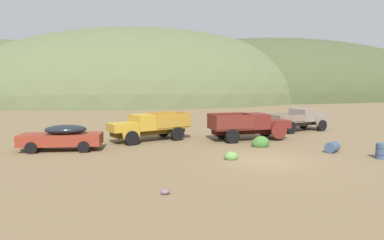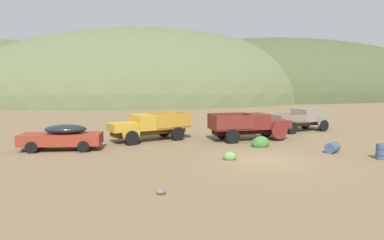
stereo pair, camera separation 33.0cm
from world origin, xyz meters
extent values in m
plane|color=brown|center=(0.00, 0.00, 0.00)|extent=(300.00, 300.00, 0.00)
ellipsoid|color=#56603D|center=(12.80, 68.23, 0.00)|extent=(88.16, 66.67, 33.93)
ellipsoid|color=#424C2D|center=(52.85, 62.67, 0.00)|extent=(115.77, 51.68, 31.98)
cube|color=maroon|center=(-9.83, 7.16, 0.68)|extent=(5.06, 3.00, 0.68)
ellipsoid|color=black|center=(-9.56, 7.08, 1.28)|extent=(2.80, 2.16, 0.57)
ellipsoid|color=maroon|center=(-11.89, 7.76, 0.75)|extent=(1.40, 1.62, 0.61)
cylinder|color=black|center=(-11.00, 8.40, 0.34)|extent=(0.71, 0.38, 0.68)
cylinder|color=black|center=(-11.49, 6.75, 0.34)|extent=(0.71, 0.38, 0.68)
cylinder|color=black|center=(-8.17, 7.57, 0.34)|extent=(0.71, 0.38, 0.68)
cylinder|color=black|center=(-8.66, 5.91, 0.34)|extent=(0.71, 0.38, 0.68)
cube|color=#593D12|center=(-3.97, 8.51, 0.66)|extent=(5.52, 1.91, 0.36)
cube|color=#B28928|center=(-5.94, 8.14, 1.11)|extent=(1.99, 1.94, 0.55)
cube|color=#B7B2A8|center=(-6.73, 8.00, 1.09)|extent=(0.29, 1.13, 0.44)
cylinder|color=#B28928|center=(-5.89, 9.15, 0.76)|extent=(1.21, 0.40, 1.20)
cylinder|color=#B28928|center=(-5.53, 7.22, 0.76)|extent=(1.21, 0.40, 1.20)
cube|color=#B28928|center=(-4.47, 8.42, 1.36)|extent=(1.59, 2.10, 1.05)
cube|color=black|center=(-5.03, 8.31, 1.57)|extent=(0.34, 1.59, 0.59)
cube|color=#A47826|center=(-2.50, 8.79, 0.90)|extent=(3.07, 2.45, 0.12)
cube|color=#A47826|center=(-2.69, 9.76, 1.43)|extent=(2.72, 0.60, 0.95)
cube|color=#A47826|center=(-2.32, 7.81, 1.43)|extent=(2.72, 0.60, 0.95)
cube|color=#A47826|center=(-1.21, 9.03, 1.43)|extent=(0.46, 1.97, 0.95)
cylinder|color=black|center=(-5.52, 7.17, 0.48)|extent=(1.00, 0.45, 0.96)
cylinder|color=black|center=(-2.47, 9.84, 0.48)|extent=(1.00, 0.45, 0.96)
cylinder|color=black|center=(-2.09, 7.81, 0.48)|extent=(1.00, 0.45, 0.96)
cube|color=black|center=(2.80, 6.09, 0.66)|extent=(5.55, 1.64, 0.36)
cube|color=maroon|center=(4.80, 5.83, 1.11)|extent=(1.93, 1.88, 0.55)
cube|color=#B7B2A8|center=(5.60, 5.72, 1.09)|extent=(0.23, 1.15, 0.44)
cylinder|color=maroon|center=(4.45, 4.87, 0.76)|extent=(1.21, 0.33, 1.20)
cylinder|color=maroon|center=(4.70, 6.84, 0.76)|extent=(1.21, 0.33, 1.20)
cube|color=maroon|center=(3.32, 6.02, 1.36)|extent=(1.50, 2.07, 1.05)
cube|color=black|center=(3.88, 5.95, 1.57)|extent=(0.26, 1.62, 0.59)
cube|color=maroon|center=(1.32, 6.28, 0.90)|extent=(3.00, 2.35, 0.12)
cube|color=maroon|center=(1.19, 5.29, 1.43)|extent=(2.75, 0.46, 0.95)
cube|color=maroon|center=(1.45, 7.27, 1.43)|extent=(2.75, 0.46, 0.95)
cube|color=maroon|center=(0.01, 6.45, 1.43)|extent=(0.36, 2.00, 0.95)
cylinder|color=black|center=(4.71, 6.89, 0.48)|extent=(0.99, 0.40, 0.96)
cylinder|color=black|center=(0.96, 5.27, 0.48)|extent=(0.99, 0.40, 0.96)
cylinder|color=black|center=(1.23, 7.35, 0.48)|extent=(0.99, 0.40, 0.96)
cube|color=#3D322D|center=(9.10, 8.52, 0.66)|extent=(5.53, 1.42, 0.36)
cube|color=slate|center=(11.10, 8.70, 1.11)|extent=(1.87, 1.81, 0.55)
cube|color=#B7B2A8|center=(11.90, 8.77, 1.09)|extent=(0.18, 1.15, 0.44)
cylinder|color=slate|center=(10.96, 7.69, 0.76)|extent=(1.21, 0.29, 1.20)
cylinder|color=slate|center=(10.78, 9.66, 0.76)|extent=(1.21, 0.29, 1.20)
cube|color=slate|center=(9.61, 8.57, 1.36)|extent=(1.43, 2.02, 1.05)
cube|color=black|center=(10.18, 8.62, 1.57)|extent=(0.19, 1.62, 0.59)
cube|color=#746354|center=(7.61, 8.39, 0.90)|extent=(2.93, 2.23, 0.12)
cube|color=#746354|center=(7.70, 7.39, 1.23)|extent=(2.76, 0.35, 0.55)
cube|color=#746354|center=(7.52, 9.38, 1.23)|extent=(2.76, 0.35, 0.55)
cube|color=#746354|center=(6.29, 8.27, 1.23)|extent=(0.28, 2.00, 0.55)
cylinder|color=black|center=(10.97, 7.64, 0.48)|extent=(0.98, 0.36, 0.96)
cylinder|color=black|center=(10.78, 9.71, 0.48)|extent=(0.98, 0.36, 0.96)
cylinder|color=black|center=(7.47, 7.33, 0.48)|extent=(0.98, 0.36, 0.96)
cylinder|color=black|center=(7.28, 9.40, 0.48)|extent=(0.98, 0.36, 0.96)
cylinder|color=#384C6B|center=(5.99, -2.01, 0.42)|extent=(0.57, 0.57, 0.85)
torus|color=#27354A|center=(5.99, -2.01, 0.59)|extent=(0.61, 0.61, 0.03)
torus|color=#27354A|center=(5.99, -2.01, 0.25)|extent=(0.61, 0.61, 0.03)
cylinder|color=#384C6B|center=(4.85, 0.32, 0.31)|extent=(1.03, 0.90, 0.62)
ellipsoid|color=#3D702D|center=(-4.97, 11.31, 0.22)|extent=(0.74, 0.67, 0.80)
ellipsoid|color=#3D702D|center=(-4.95, 11.51, 0.22)|extent=(0.73, 0.65, 0.78)
ellipsoid|color=#3D702D|center=(-5.04, 11.36, 0.19)|extent=(0.86, 0.77, 0.68)
ellipsoid|color=#3D702D|center=(1.80, 3.66, 0.19)|extent=(0.68, 0.61, 0.70)
ellipsoid|color=#3D702D|center=(1.90, 3.55, 0.20)|extent=(0.89, 0.80, 0.73)
ellipsoid|color=#3D702D|center=(2.04, 3.50, 0.25)|extent=(1.07, 0.96, 0.90)
ellipsoid|color=#5B8E42|center=(-1.59, 0.98, 0.12)|extent=(0.60, 0.54, 0.44)
ellipsoid|color=#5B8E42|center=(-1.55, 1.01, 0.15)|extent=(0.74, 0.66, 0.55)
ellipsoid|color=#5B8E42|center=(-1.65, 0.99, 0.10)|extent=(0.50, 0.45, 0.36)
ellipsoid|color=#71575F|center=(-6.65, -3.18, 0.10)|extent=(0.37, 0.29, 0.22)
camera|label=1|loc=(-10.49, -14.85, 4.05)|focal=32.17mm
camera|label=2|loc=(-10.18, -14.98, 4.05)|focal=32.17mm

